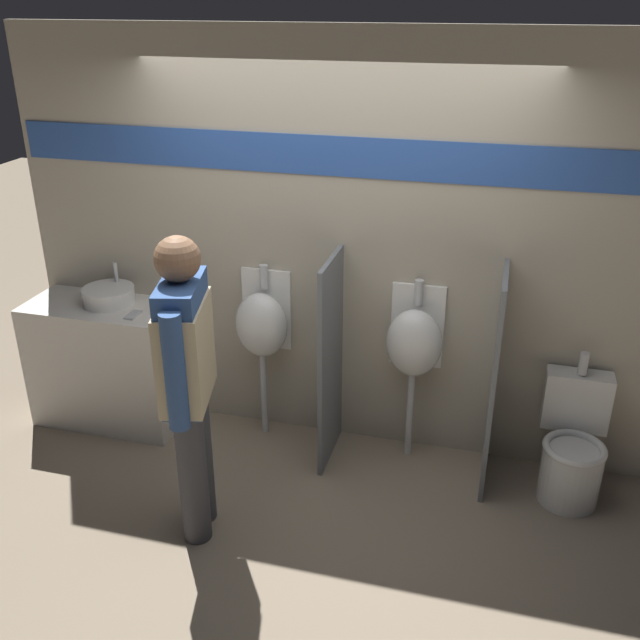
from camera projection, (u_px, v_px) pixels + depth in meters
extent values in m
plane|color=gray|center=(313.00, 478.00, 4.60)|extent=(16.00, 16.00, 0.00)
cube|color=#B2A893|center=(338.00, 250.00, 4.56)|extent=(4.36, 0.06, 2.70)
cube|color=#2D56AD|center=(337.00, 156.00, 4.27)|extent=(4.27, 0.01, 0.24)
cube|color=silver|center=(108.00, 363.00, 5.07)|extent=(1.04, 0.50, 0.90)
cylinder|color=white|center=(109.00, 295.00, 4.89)|extent=(0.35, 0.35, 0.11)
cylinder|color=silver|center=(116.00, 272.00, 4.95)|extent=(0.03, 0.03, 0.14)
cube|color=#B7B7BC|center=(133.00, 315.00, 4.72)|extent=(0.07, 0.14, 0.01)
cube|color=slate|center=(330.00, 361.00, 4.56)|extent=(0.03, 0.53, 1.40)
cube|color=slate|center=(493.00, 382.00, 4.32)|extent=(0.03, 0.53, 1.40)
cylinder|color=silver|center=(264.00, 393.00, 4.96)|extent=(0.04, 0.04, 0.63)
ellipsoid|color=white|center=(261.00, 325.00, 4.75)|extent=(0.36, 0.25, 0.45)
cube|color=white|center=(267.00, 309.00, 4.82)|extent=(0.34, 0.02, 0.57)
cylinder|color=silver|center=(264.00, 277.00, 4.69)|extent=(0.06, 0.06, 0.16)
cylinder|color=silver|center=(410.00, 413.00, 4.72)|extent=(0.04, 0.04, 0.63)
ellipsoid|color=white|center=(414.00, 343.00, 4.50)|extent=(0.36, 0.25, 0.45)
cube|color=white|center=(417.00, 326.00, 4.58)|extent=(0.34, 0.02, 0.57)
cylinder|color=silver|center=(419.00, 292.00, 4.44)|extent=(0.06, 0.06, 0.16)
cylinder|color=white|center=(570.00, 475.00, 4.33)|extent=(0.36, 0.36, 0.37)
torus|color=white|center=(575.00, 448.00, 4.25)|extent=(0.38, 0.38, 0.04)
cube|color=white|center=(577.00, 400.00, 4.42)|extent=(0.40, 0.16, 0.37)
cylinder|color=silver|center=(584.00, 364.00, 4.29)|extent=(0.06, 0.06, 0.14)
cylinder|color=#3D3D42|center=(193.00, 474.00, 3.93)|extent=(0.16, 0.16, 0.86)
cylinder|color=#3D3D42|center=(198.00, 456.00, 4.09)|extent=(0.16, 0.16, 0.86)
cube|color=#2D4C84|center=(185.00, 342.00, 3.69)|extent=(0.30, 0.48, 0.68)
cube|color=#C6B289|center=(186.00, 352.00, 3.71)|extent=(0.33, 0.52, 0.55)
cylinder|color=#2D4C84|center=(175.00, 372.00, 3.47)|extent=(0.11, 0.11, 0.63)
cylinder|color=#2D4C84|center=(194.00, 327.00, 3.93)|extent=(0.11, 0.11, 0.63)
sphere|color=brown|center=(177.00, 259.00, 3.49)|extent=(0.23, 0.23, 0.23)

